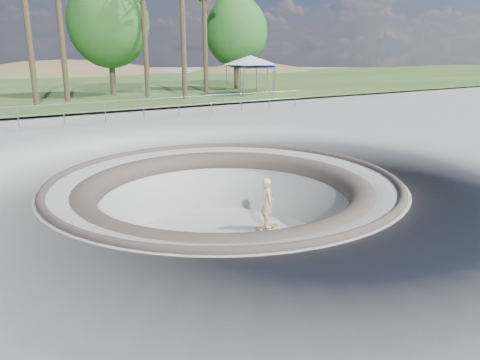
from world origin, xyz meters
The scene contains 11 objects.
ground centered at (0.00, 0.00, 0.00)m, with size 180.00×180.00×0.00m, color #ACACA6.
skate_bowl centered at (0.00, 0.00, -1.83)m, with size 14.00×14.00×4.10m.
grass_strip centered at (0.00, 34.00, 0.22)m, with size 180.00×36.00×0.12m.
distant_hills centered at (3.78, 57.17, -7.02)m, with size 103.20×45.00×28.60m.
safety_railing centered at (0.00, 12.00, 0.69)m, with size 25.00×0.06×1.03m.
skateboard centered at (1.64, 0.12, -1.84)m, with size 0.79×0.29×0.08m.
skater centered at (1.64, 0.12, -1.02)m, with size 0.58×0.38×1.60m, color beige.
canopy_white centered at (13.46, 19.52, 2.85)m, with size 5.80×5.80×2.93m.
canopy_blue centered at (13.87, 19.58, 2.61)m, with size 4.78×4.78×2.66m.
bushy_tree_mid centered at (4.15, 24.26, 5.52)m, with size 5.98×5.43×8.62m.
bushy_tree_right centered at (15.22, 24.49, 5.05)m, with size 5.45×4.96×7.86m.
Camera 1 is at (-6.49, -11.47, 3.72)m, focal length 35.00 mm.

